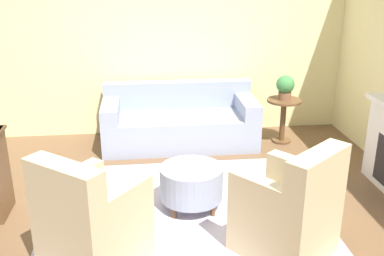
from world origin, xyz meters
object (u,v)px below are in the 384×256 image
(armchair_right, at_px, (290,213))
(ottoman_table, at_px, (191,182))
(couch, at_px, (179,123))
(potted_plant_on_side_table, at_px, (285,86))
(side_table, at_px, (283,114))
(armchair_left, at_px, (90,225))

(armchair_right, height_order, ottoman_table, armchair_right)
(couch, xyz_separation_m, potted_plant_on_side_table, (1.51, -0.11, 0.53))
(couch, height_order, side_table, couch)
(armchair_left, distance_m, potted_plant_on_side_table, 3.69)
(armchair_right, xyz_separation_m, side_table, (0.77, 2.67, 0.02))
(potted_plant_on_side_table, bearing_deg, ottoman_table, -131.13)
(armchair_left, relative_size, side_table, 1.62)
(couch, distance_m, armchair_left, 2.96)
(armchair_left, distance_m, armchair_right, 1.75)
(armchair_right, bearing_deg, potted_plant_on_side_table, 74.02)
(side_table, distance_m, potted_plant_on_side_table, 0.41)
(potted_plant_on_side_table, bearing_deg, couch, 175.83)
(armchair_left, xyz_separation_m, armchair_right, (1.75, 0.00, 0.00))
(side_table, relative_size, potted_plant_on_side_table, 1.83)
(couch, xyz_separation_m, ottoman_table, (-0.03, -1.88, -0.01))
(couch, relative_size, potted_plant_on_side_table, 6.14)
(armchair_left, distance_m, ottoman_table, 1.32)
(armchair_right, height_order, potted_plant_on_side_table, armchair_right)
(ottoman_table, bearing_deg, couch, 88.94)
(side_table, bearing_deg, potted_plant_on_side_table, 90.00)
(armchair_right, distance_m, side_table, 2.78)
(potted_plant_on_side_table, bearing_deg, armchair_right, -105.98)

